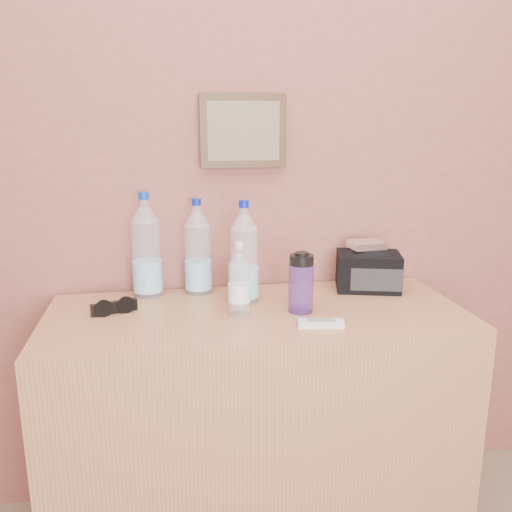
{
  "coord_description": "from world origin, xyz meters",
  "views": [
    {
      "loc": [
        -0.37,
        0.07,
        1.44
      ],
      "look_at": [
        -0.09,
        1.71,
        1.02
      ],
      "focal_mm": 38.0,
      "sensor_mm": 36.0,
      "label": 1
    }
  ],
  "objects_px": {
    "pet_small": "(239,283)",
    "sunglasses": "(114,307)",
    "dresser": "(256,427)",
    "nalgene_bottle": "(301,283)",
    "pet_large_c": "(244,258)",
    "foil_packet": "(366,245)",
    "pet_large_b": "(146,251)",
    "toiletry_bag": "(368,269)",
    "pet_large_a": "(198,252)",
    "ac_remote": "(321,323)"
  },
  "relations": [
    {
      "from": "nalgene_bottle",
      "to": "toiletry_bag",
      "type": "relative_size",
      "value": 0.88
    },
    {
      "from": "nalgene_bottle",
      "to": "foil_packet",
      "type": "xyz_separation_m",
      "value": [
        0.29,
        0.2,
        0.07
      ]
    },
    {
      "from": "foil_packet",
      "to": "ac_remote",
      "type": "bearing_deg",
      "value": -127.84
    },
    {
      "from": "pet_large_c",
      "to": "sunglasses",
      "type": "height_order",
      "value": "pet_large_c"
    },
    {
      "from": "dresser",
      "to": "foil_packet",
      "type": "xyz_separation_m",
      "value": [
        0.43,
        0.17,
        0.58
      ]
    },
    {
      "from": "pet_large_c",
      "to": "dresser",
      "type": "bearing_deg",
      "value": -77.46
    },
    {
      "from": "pet_large_b",
      "to": "nalgene_bottle",
      "type": "xyz_separation_m",
      "value": [
        0.49,
        -0.25,
        -0.06
      ]
    },
    {
      "from": "nalgene_bottle",
      "to": "ac_remote",
      "type": "bearing_deg",
      "value": -78.74
    },
    {
      "from": "sunglasses",
      "to": "foil_packet",
      "type": "bearing_deg",
      "value": -11.25
    },
    {
      "from": "dresser",
      "to": "toiletry_bag",
      "type": "xyz_separation_m",
      "value": [
        0.44,
        0.16,
        0.5
      ]
    },
    {
      "from": "pet_large_b",
      "to": "sunglasses",
      "type": "height_order",
      "value": "pet_large_b"
    },
    {
      "from": "pet_large_b",
      "to": "ac_remote",
      "type": "relative_size",
      "value": 2.68
    },
    {
      "from": "pet_large_a",
      "to": "nalgene_bottle",
      "type": "bearing_deg",
      "value": -39.54
    },
    {
      "from": "pet_large_b",
      "to": "foil_packet",
      "type": "bearing_deg",
      "value": -3.85
    },
    {
      "from": "pet_large_a",
      "to": "foil_packet",
      "type": "height_order",
      "value": "pet_large_a"
    },
    {
      "from": "dresser",
      "to": "nalgene_bottle",
      "type": "bearing_deg",
      "value": -11.58
    },
    {
      "from": "pet_large_a",
      "to": "toiletry_bag",
      "type": "height_order",
      "value": "pet_large_a"
    },
    {
      "from": "foil_packet",
      "to": "pet_large_b",
      "type": "bearing_deg",
      "value": 176.15
    },
    {
      "from": "dresser",
      "to": "foil_packet",
      "type": "bearing_deg",
      "value": 21.94
    },
    {
      "from": "foil_packet",
      "to": "pet_small",
      "type": "bearing_deg",
      "value": -158.22
    },
    {
      "from": "pet_large_c",
      "to": "toiletry_bag",
      "type": "bearing_deg",
      "value": 6.94
    },
    {
      "from": "nalgene_bottle",
      "to": "sunglasses",
      "type": "distance_m",
      "value": 0.6
    },
    {
      "from": "pet_large_c",
      "to": "toiletry_bag",
      "type": "height_order",
      "value": "pet_large_c"
    },
    {
      "from": "pet_large_c",
      "to": "sunglasses",
      "type": "bearing_deg",
      "value": -173.19
    },
    {
      "from": "dresser",
      "to": "toiletry_bag",
      "type": "bearing_deg",
      "value": 20.44
    },
    {
      "from": "pet_large_a",
      "to": "nalgene_bottle",
      "type": "height_order",
      "value": "pet_large_a"
    },
    {
      "from": "toiletry_bag",
      "to": "pet_large_b",
      "type": "bearing_deg",
      "value": -169.58
    },
    {
      "from": "dresser",
      "to": "pet_large_c",
      "type": "height_order",
      "value": "pet_large_c"
    },
    {
      "from": "pet_large_a",
      "to": "pet_small",
      "type": "height_order",
      "value": "pet_large_a"
    },
    {
      "from": "pet_large_b",
      "to": "pet_large_c",
      "type": "distance_m",
      "value": 0.34
    },
    {
      "from": "sunglasses",
      "to": "ac_remote",
      "type": "bearing_deg",
      "value": -38.57
    },
    {
      "from": "dresser",
      "to": "pet_large_a",
      "type": "relative_size",
      "value": 3.99
    },
    {
      "from": "pet_large_a",
      "to": "pet_large_c",
      "type": "xyz_separation_m",
      "value": [
        0.15,
        -0.12,
        0.0
      ]
    },
    {
      "from": "pet_large_b",
      "to": "sunglasses",
      "type": "distance_m",
      "value": 0.24
    },
    {
      "from": "pet_large_a",
      "to": "sunglasses",
      "type": "height_order",
      "value": "pet_large_a"
    },
    {
      "from": "ac_remote",
      "to": "foil_packet",
      "type": "relative_size",
      "value": 1.16
    },
    {
      "from": "dresser",
      "to": "ac_remote",
      "type": "distance_m",
      "value": 0.49
    },
    {
      "from": "pet_large_a",
      "to": "foil_packet",
      "type": "bearing_deg",
      "value": -5.15
    },
    {
      "from": "sunglasses",
      "to": "foil_packet",
      "type": "relative_size",
      "value": 1.27
    },
    {
      "from": "sunglasses",
      "to": "ac_remote",
      "type": "xyz_separation_m",
      "value": [
        0.62,
        -0.22,
        -0.01
      ]
    },
    {
      "from": "foil_packet",
      "to": "pet_large_a",
      "type": "bearing_deg",
      "value": 174.85
    },
    {
      "from": "pet_small",
      "to": "sunglasses",
      "type": "height_order",
      "value": "pet_small"
    },
    {
      "from": "pet_small",
      "to": "toiletry_bag",
      "type": "relative_size",
      "value": 1.05
    },
    {
      "from": "nalgene_bottle",
      "to": "dresser",
      "type": "bearing_deg",
      "value": 168.42
    },
    {
      "from": "nalgene_bottle",
      "to": "toiletry_bag",
      "type": "height_order",
      "value": "nalgene_bottle"
    },
    {
      "from": "pet_large_b",
      "to": "pet_large_a",
      "type": "bearing_deg",
      "value": 0.57
    },
    {
      "from": "ac_remote",
      "to": "dresser",
      "type": "bearing_deg",
      "value": 145.15
    },
    {
      "from": "pet_large_c",
      "to": "foil_packet",
      "type": "height_order",
      "value": "pet_large_c"
    },
    {
      "from": "ac_remote",
      "to": "foil_packet",
      "type": "height_order",
      "value": "foil_packet"
    },
    {
      "from": "pet_large_a",
      "to": "pet_large_c",
      "type": "relative_size",
      "value": 0.98
    }
  ]
}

